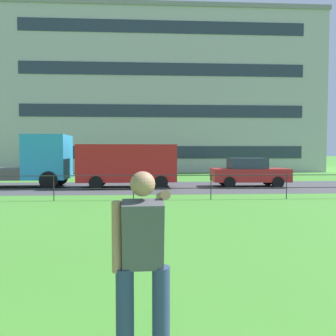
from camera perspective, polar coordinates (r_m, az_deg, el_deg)
The scene contains 7 objects.
street_strip at distance 17.82m, azimuth -5.17°, elevation -3.26°, with size 80.00×6.28×0.01m, color #424247.
park_fence at distance 13.05m, azimuth -5.89°, elevation -2.54°, with size 30.25×0.04×1.00m.
person_thrower at distance 3.09m, azimuth -4.30°, elevation -15.09°, with size 0.51×0.79×1.69m.
flatbed_truck_left at distance 19.24m, azimuth -23.87°, elevation 0.59°, with size 7.34×2.53×2.75m.
panel_van_far_left at distance 17.63m, azimuth -6.84°, elevation 0.80°, with size 5.05×2.20×2.24m.
car_red_center at distance 18.43m, azimuth 13.53°, elevation -0.71°, with size 4.05×1.91×1.54m.
apartment_building_background at distance 38.22m, azimuth -1.22°, elevation 11.26°, with size 30.15×15.74×15.07m.
Camera 1 is at (0.61, 1.28, 1.85)m, focal length 36.00 mm.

